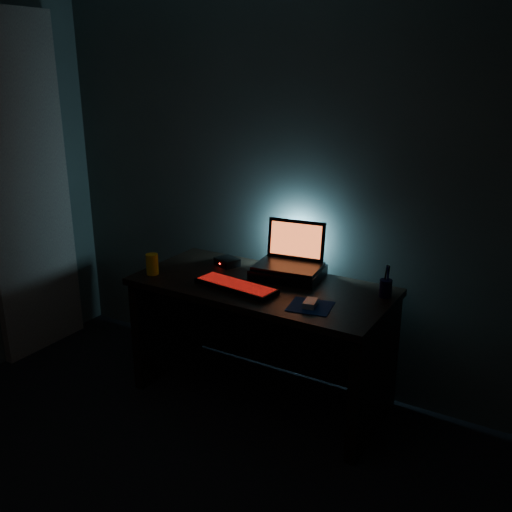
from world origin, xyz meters
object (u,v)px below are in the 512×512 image
(laptop, at_px, (291,255))
(juice_glass, at_px, (152,264))
(router, at_px, (227,262))
(keyboard, at_px, (236,286))
(pen_cup, at_px, (386,288))
(mouse, at_px, (310,303))

(laptop, bearing_deg, juice_glass, -156.85)
(router, bearing_deg, keyboard, -28.02)
(keyboard, xyz_separation_m, pen_cup, (0.76, 0.31, 0.03))
(mouse, bearing_deg, laptop, 118.86)
(laptop, distance_m, pen_cup, 0.61)
(juice_glass, relative_size, router, 0.74)
(laptop, bearing_deg, mouse, -58.10)
(mouse, distance_m, juice_glass, 1.04)
(keyboard, distance_m, juice_glass, 0.57)
(mouse, relative_size, router, 0.60)
(laptop, bearing_deg, pen_cup, -12.12)
(laptop, xyz_separation_m, pen_cup, (0.60, -0.05, -0.07))
(pen_cup, distance_m, juice_glass, 1.38)
(keyboard, bearing_deg, juice_glass, -167.37)
(mouse, bearing_deg, keyboard, 167.26)
(router, bearing_deg, pen_cup, 21.82)
(laptop, relative_size, juice_glass, 3.24)
(mouse, distance_m, router, 0.80)
(keyboard, distance_m, mouse, 0.47)
(keyboard, bearing_deg, mouse, 4.12)
(keyboard, xyz_separation_m, router, (-0.26, 0.30, 0.01))
(keyboard, height_order, mouse, mouse)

